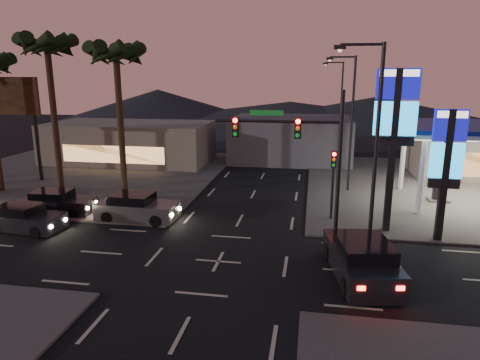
% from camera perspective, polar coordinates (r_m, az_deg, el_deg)
% --- Properties ---
extents(ground, '(140.00, 140.00, 0.00)m').
position_cam_1_polar(ground, '(20.78, -2.92, -10.79)').
color(ground, black).
rests_on(ground, ground).
extents(corner_lot_ne, '(24.00, 24.00, 0.12)m').
position_cam_1_polar(corner_lot_ne, '(37.38, 27.80, -1.09)').
color(corner_lot_ne, '#47443F').
rests_on(corner_lot_ne, ground).
extents(corner_lot_nw, '(24.00, 24.00, 0.12)m').
position_cam_1_polar(corner_lot_nw, '(40.83, -20.22, 0.82)').
color(corner_lot_nw, '#47443F').
rests_on(corner_lot_nw, ground).
extents(convenience_store, '(10.00, 6.00, 4.00)m').
position_cam_1_polar(convenience_store, '(42.29, 28.65, 3.08)').
color(convenience_store, '#726B5B').
rests_on(convenience_store, ground).
extents(pylon_sign_tall, '(2.20, 0.35, 9.00)m').
position_cam_1_polar(pylon_sign_tall, '(24.41, 19.99, 7.70)').
color(pylon_sign_tall, black).
rests_on(pylon_sign_tall, ground).
extents(pylon_sign_short, '(1.60, 0.35, 7.00)m').
position_cam_1_polar(pylon_sign_short, '(24.24, 25.87, 2.95)').
color(pylon_sign_short, black).
rests_on(pylon_sign_short, ground).
extents(traffic_signal_mast, '(6.10, 0.39, 8.00)m').
position_cam_1_polar(traffic_signal_mast, '(20.70, 8.35, 4.16)').
color(traffic_signal_mast, black).
rests_on(traffic_signal_mast, ground).
extents(pedestal_signal, '(0.32, 0.39, 4.30)m').
position_cam_1_polar(pedestal_signal, '(26.07, 12.31, 0.81)').
color(pedestal_signal, black).
rests_on(pedestal_signal, ground).
extents(streetlight_near, '(2.14, 0.25, 10.00)m').
position_cam_1_polar(streetlight_near, '(19.81, 17.16, 4.70)').
color(streetlight_near, black).
rests_on(streetlight_near, ground).
extents(streetlight_mid, '(2.14, 0.25, 10.00)m').
position_cam_1_polar(streetlight_mid, '(32.66, 14.37, 8.25)').
color(streetlight_mid, black).
rests_on(streetlight_mid, ground).
extents(streetlight_far, '(2.14, 0.25, 10.00)m').
position_cam_1_polar(streetlight_far, '(46.58, 13.07, 9.87)').
color(streetlight_far, black).
rests_on(streetlight_far, ground).
extents(palm_a, '(4.41, 4.41, 10.86)m').
position_cam_1_polar(palm_a, '(30.90, -16.14, 14.75)').
color(palm_a, black).
rests_on(palm_a, ground).
extents(palm_b, '(4.41, 4.41, 11.46)m').
position_cam_1_polar(palm_b, '(33.36, -24.25, 14.93)').
color(palm_b, black).
rests_on(palm_b, ground).
extents(billboard, '(6.00, 0.30, 8.50)m').
position_cam_1_polar(billboard, '(40.04, -28.79, 8.83)').
color(billboard, black).
rests_on(billboard, ground).
extents(building_far_west, '(16.00, 8.00, 4.00)m').
position_cam_1_polar(building_far_west, '(44.83, -14.43, 4.86)').
color(building_far_west, '#726B5B').
rests_on(building_far_west, ground).
extents(building_far_mid, '(12.00, 9.00, 4.40)m').
position_cam_1_polar(building_far_mid, '(44.94, 6.83, 5.48)').
color(building_far_mid, '#4C4C51').
rests_on(building_far_mid, ground).
extents(hill_left, '(40.00, 40.00, 6.00)m').
position_cam_1_polar(hill_left, '(83.87, -10.85, 9.72)').
color(hill_left, black).
rests_on(hill_left, ground).
extents(hill_right, '(50.00, 50.00, 5.00)m').
position_cam_1_polar(hill_right, '(79.40, 17.71, 8.74)').
color(hill_right, black).
rests_on(hill_right, ground).
extents(hill_center, '(60.00, 60.00, 4.00)m').
position_cam_1_polar(hill_center, '(78.81, 6.70, 8.89)').
color(hill_center, black).
rests_on(hill_center, ground).
extents(car_lane_a_front, '(4.71, 2.29, 1.49)m').
position_cam_1_polar(car_lane_a_front, '(27.41, -26.88, -4.60)').
color(car_lane_a_front, black).
rests_on(car_lane_a_front, ground).
extents(car_lane_b_front, '(5.09, 2.30, 1.63)m').
position_cam_1_polar(car_lane_b_front, '(26.91, -13.63, -3.63)').
color(car_lane_b_front, '#4E4E50').
rests_on(car_lane_b_front, ground).
extents(car_lane_b_mid, '(4.76, 2.22, 1.52)m').
position_cam_1_polar(car_lane_b_mid, '(29.71, -23.24, -2.84)').
color(car_lane_b_mid, black).
rests_on(car_lane_b_mid, ground).
extents(suv_station, '(3.16, 5.72, 1.81)m').
position_cam_1_polar(suv_station, '(19.65, 15.88, -10.15)').
color(suv_station, black).
rests_on(suv_station, ground).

